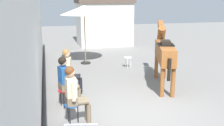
% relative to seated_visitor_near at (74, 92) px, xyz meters
% --- Properties ---
extents(ground_plane, '(40.00, 40.00, 0.00)m').
position_rel_seated_visitor_near_xyz_m(ground_plane, '(1.65, 3.18, -0.78)').
color(ground_plane, slate).
extents(pub_facade_wall, '(0.34, 14.00, 3.40)m').
position_rel_seated_visitor_near_xyz_m(pub_facade_wall, '(-0.90, 1.68, 0.76)').
color(pub_facade_wall, white).
rests_on(pub_facade_wall, ground_plane).
extents(distant_cottage, '(3.40, 2.60, 3.50)m').
position_rel_seated_visitor_near_xyz_m(distant_cottage, '(3.05, 10.53, 1.02)').
color(distant_cottage, silver).
rests_on(distant_cottage, ground_plane).
extents(seated_visitor_near, '(0.61, 0.49, 1.39)m').
position_rel_seated_visitor_near_xyz_m(seated_visitor_near, '(0.00, 0.00, 0.00)').
color(seated_visitor_near, '#194C99').
rests_on(seated_visitor_near, ground_plane).
extents(seated_visitor_middle, '(0.61, 0.48, 1.39)m').
position_rel_seated_visitor_near_xyz_m(seated_visitor_middle, '(-0.09, 1.05, 0.00)').
color(seated_visitor_middle, red).
rests_on(seated_visitor_middle, ground_plane).
extents(seated_visitor_far, '(0.61, 0.48, 1.39)m').
position_rel_seated_visitor_near_xyz_m(seated_visitor_far, '(0.09, 2.05, 0.00)').
color(seated_visitor_far, gold).
rests_on(seated_visitor_far, ground_plane).
extents(saddled_horse_center, '(1.22, 2.88, 2.06)m').
position_rel_seated_visitor_near_xyz_m(saddled_horse_center, '(3.20, 2.06, 0.38)').
color(saddled_horse_center, brown).
rests_on(saddled_horse_center, ground_plane).
extents(cafe_parasol, '(2.10, 2.10, 2.58)m').
position_rel_seated_visitor_near_xyz_m(cafe_parasol, '(1.13, 5.75, 1.59)').
color(cafe_parasol, black).
rests_on(cafe_parasol, ground_plane).
extents(spare_stool_white, '(0.32, 0.32, 0.46)m').
position_rel_seated_visitor_near_xyz_m(spare_stool_white, '(2.76, 4.55, -0.38)').
color(spare_stool_white, white).
rests_on(spare_stool_white, ground_plane).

